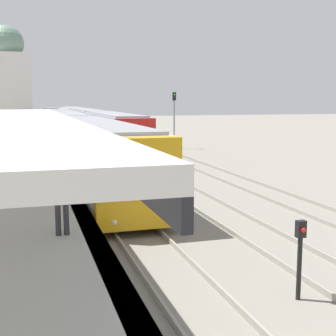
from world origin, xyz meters
name	(u,v)px	position (x,y,z in m)	size (l,w,h in m)	color
person_on_platform	(61,198)	(-2.46, 8.88, 1.81)	(0.40, 0.22, 1.66)	#2D2D33
train_near	(68,130)	(0.00, 36.03, 1.77)	(2.69, 50.42, 3.20)	gold
train_far	(88,122)	(3.58, 51.52, 1.75)	(2.67, 49.45, 3.15)	red
signal_post_near	(300,251)	(2.17, 5.51, 1.08)	(0.20, 0.21, 1.73)	black
signal_mast_far	(174,113)	(9.13, 36.13, 3.08)	(0.28, 0.29, 4.88)	gray
distant_domed_building	(7,85)	(-5.11, 55.99, 6.00)	(5.42, 5.42, 12.79)	silver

